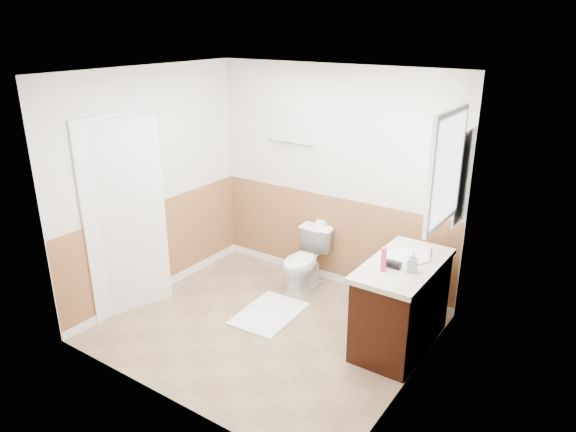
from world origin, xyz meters
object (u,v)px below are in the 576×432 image
Objects in this scene: bath_mat at (269,314)px; vanity_cabinet at (401,306)px; lotion_bottle at (384,259)px; soap_dispenser at (413,262)px; toilet at (304,261)px.

bath_mat is 1.42m from vanity_cabinet.
lotion_bottle is (-0.10, -0.26, 0.56)m from vanity_cabinet.
lotion_bottle is 0.25m from soap_dispenser.
vanity_cabinet reaches higher than bath_mat.
vanity_cabinet is (1.34, -0.41, 0.05)m from toilet.
toilet is 0.88× the size of bath_mat.
lotion_bottle reaches higher than soap_dispenser.
toilet is 1.67m from soap_dispenser.
bath_mat is at bearing -168.29° from vanity_cabinet.
soap_dispenser is (1.46, 0.15, 0.93)m from bath_mat.
toilet is 3.75× the size of soap_dispenser.
vanity_cabinet is at bearing 132.30° from soap_dispenser.
toilet is at bearing 162.89° from vanity_cabinet.
soap_dispenser is at bearing -23.38° from toilet.
toilet is 1.53m from lotion_bottle.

